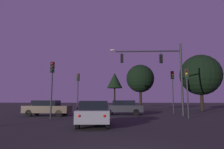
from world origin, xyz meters
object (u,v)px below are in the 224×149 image
object	(u,v)px
traffic_light_corner_right	(52,78)
tree_left_far	(115,81)
traffic_signal_mast_arm	(161,66)
car_crossing_right	(47,108)
car_crossing_left	(123,107)
traffic_light_median	(78,85)
traffic_light_far_side	(173,84)
traffic_light_corner_left	(187,83)
car_nearside_lane	(95,113)
tree_behind_sign	(140,79)
tree_center_horizon	(201,75)

from	to	relation	value
traffic_light_corner_right	tree_left_far	bearing A→B (deg)	80.13
traffic_signal_mast_arm	car_crossing_right	distance (m)	12.19
car_crossing_left	car_crossing_right	bearing A→B (deg)	-165.41
traffic_light_median	traffic_light_far_side	bearing A→B (deg)	-2.28
tree_left_far	traffic_signal_mast_arm	bearing A→B (deg)	-75.15
traffic_light_far_side	traffic_signal_mast_arm	bearing A→B (deg)	-122.97
traffic_light_corner_right	traffic_light_median	size ratio (longest dim) A/B	1.00
traffic_light_corner_left	car_crossing_right	xyz separation A→B (m)	(-13.08, 2.11, -2.23)
car_nearside_lane	tree_behind_sign	bearing A→B (deg)	76.55
traffic_light_median	car_crossing_right	world-z (taller)	traffic_light_median
car_nearside_lane	car_crossing_right	size ratio (longest dim) A/B	0.95
tree_center_horizon	car_crossing_right	bearing A→B (deg)	-152.28
traffic_light_corner_left	car_nearside_lane	bearing A→B (deg)	-144.26
tree_left_far	traffic_light_corner_left	bearing A→B (deg)	-73.15
traffic_light_median	tree_center_horizon	size ratio (longest dim) A/B	0.58
traffic_light_corner_left	tree_behind_sign	world-z (taller)	tree_behind_sign
traffic_signal_mast_arm	traffic_light_corner_left	distance (m)	3.92
traffic_signal_mast_arm	tree_center_horizon	distance (m)	11.78
traffic_light_corner_right	traffic_light_median	world-z (taller)	traffic_light_corner_right
tree_behind_sign	traffic_light_median	bearing A→B (deg)	-137.48
car_crossing_right	tree_left_far	distance (m)	22.76
traffic_signal_mast_arm	tree_behind_sign	bearing A→B (deg)	95.87
traffic_light_corner_left	traffic_light_corner_right	world-z (taller)	traffic_light_corner_right
traffic_signal_mast_arm	tree_left_far	world-z (taller)	traffic_signal_mast_arm
car_nearside_lane	tree_center_horizon	xyz separation A→B (m)	(13.16, 17.33, 4.39)
tree_center_horizon	traffic_signal_mast_arm	bearing A→B (deg)	-129.42
traffic_light_corner_left	traffic_signal_mast_arm	bearing A→B (deg)	119.61
traffic_light_corner_right	tree_center_horizon	world-z (taller)	tree_center_horizon
tree_left_far	car_crossing_right	bearing A→B (deg)	-105.47
car_crossing_left	traffic_signal_mast_arm	bearing A→B (deg)	-16.45
car_crossing_right	tree_center_horizon	distance (m)	21.78
traffic_light_far_side	car_nearside_lane	distance (m)	13.72
traffic_light_corner_left	tree_behind_sign	distance (m)	14.20
traffic_light_corner_left	tree_left_far	size ratio (longest dim) A/B	0.60
car_crossing_left	car_crossing_right	xyz separation A→B (m)	(-7.55, -1.97, 0.00)
tree_behind_sign	tree_left_far	distance (m)	10.72
car_crossing_left	tree_behind_sign	size ratio (longest dim) A/B	0.64
traffic_light_median	car_crossing_right	bearing A→B (deg)	-116.70
tree_left_far	tree_center_horizon	xyz separation A→B (m)	(12.95, -11.53, -0.31)
traffic_signal_mast_arm	tree_behind_sign	xyz separation A→B (m)	(-1.12, 10.86, -0.14)
car_crossing_left	tree_behind_sign	distance (m)	10.89
car_nearside_lane	traffic_light_far_side	bearing A→B (deg)	55.79
traffic_light_corner_right	tree_left_far	xyz separation A→B (m)	(4.34, 24.93, 2.16)
traffic_light_median	tree_left_far	size ratio (longest dim) A/B	0.67
car_nearside_lane	tree_center_horizon	world-z (taller)	tree_center_horizon
traffic_light_corner_left	traffic_light_far_side	size ratio (longest dim) A/B	0.87
traffic_light_corner_left	tree_left_far	world-z (taller)	tree_left_far
traffic_signal_mast_arm	traffic_light_median	size ratio (longest dim) A/B	1.57
car_crossing_left	tree_center_horizon	distance (m)	14.53
tree_behind_sign	car_crossing_left	bearing A→B (deg)	-105.75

